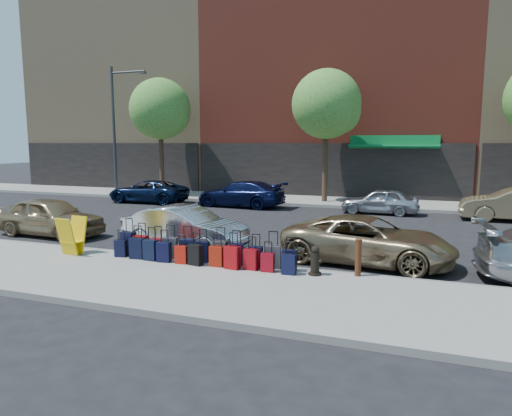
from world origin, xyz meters
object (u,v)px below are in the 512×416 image
at_px(fire_hydrant, 315,261).
at_px(car_far_1, 241,194).
at_px(car_near_0, 50,217).
at_px(tree_center, 329,106).
at_px(display_rack, 72,236).
at_px(suitcase_front_5, 202,251).
at_px(car_far_0, 148,191).
at_px(car_near_1, 185,228).
at_px(car_far_2, 380,201).
at_px(streetlight, 116,123).
at_px(bollard, 358,257).
at_px(tree_left, 162,111).
at_px(car_near_2, 368,240).

relative_size(fire_hydrant, car_far_1, 0.15).
relative_size(car_near_0, car_far_1, 0.87).
height_order(tree_center, display_rack, tree_center).
bearing_deg(fire_hydrant, suitcase_front_5, -167.21).
height_order(car_far_0, car_far_1, car_far_1).
relative_size(tree_center, car_near_1, 1.73).
bearing_deg(car_far_2, suitcase_front_5, -15.84).
bearing_deg(streetlight, fire_hydrant, -40.78).
distance_m(car_far_0, car_far_2, 12.95).
height_order(bollard, car_far_2, car_far_2).
xyz_separation_m(tree_left, fire_hydrant, (13.03, -14.47, -4.92)).
xyz_separation_m(car_near_1, car_near_2, (5.74, 0.22, -0.03)).
distance_m(fire_hydrant, car_near_2, 2.41).
bearing_deg(tree_center, fire_hydrant, -80.09).
relative_size(streetlight, suitcase_front_5, 8.65).
relative_size(tree_left, car_far_2, 1.98).
relative_size(tree_center, car_near_0, 1.73).
bearing_deg(car_near_1, car_near_0, 94.79).
distance_m(display_rack, car_far_2, 14.38).
bearing_deg(car_near_2, fire_hydrant, 160.91).
height_order(car_near_1, car_far_0, car_near_1).
distance_m(bollard, car_near_2, 1.89).
distance_m(streetlight, fire_hydrant, 21.50).
distance_m(tree_left, car_near_2, 19.29).
bearing_deg(bollard, suitcase_front_5, -178.78).
height_order(tree_left, display_rack, tree_left).
xyz_separation_m(car_near_0, car_near_2, (11.47, -0.00, -0.05)).
bearing_deg(tree_center, display_rack, -107.47).
height_order(suitcase_front_5, car_near_1, car_near_1).
bearing_deg(car_near_0, car_near_2, -87.04).
bearing_deg(car_far_1, streetlight, -97.95).
height_order(streetlight, suitcase_front_5, streetlight).
relative_size(suitcase_front_5, fire_hydrant, 1.26).
bearing_deg(car_near_2, car_far_0, 61.51).
xyz_separation_m(fire_hydrant, car_near_0, (-10.43, 2.17, 0.23)).
bearing_deg(bollard, streetlight, 141.52).
bearing_deg(suitcase_front_5, streetlight, 132.87).
relative_size(tree_center, car_far_2, 1.98).
xyz_separation_m(car_near_1, car_far_2, (5.28, 9.81, -0.07)).
bearing_deg(display_rack, tree_center, 80.33).
bearing_deg(fire_hydrant, car_far_2, 103.16).
relative_size(suitcase_front_5, car_near_1, 0.22).
xyz_separation_m(suitcase_front_5, car_near_0, (-7.22, 1.99, 0.28)).
distance_m(streetlight, car_far_1, 10.31).
distance_m(tree_left, car_near_1, 15.77).
bearing_deg(car_far_0, bollard, 49.41).
bearing_deg(suitcase_front_5, car_near_1, 129.85).
xyz_separation_m(streetlight, car_near_2, (17.01, -11.61, -3.99)).
bearing_deg(car_near_1, display_rack, 139.53).
height_order(display_rack, car_far_2, display_rack).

